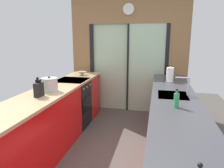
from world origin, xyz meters
TOP-DOWN VIEW (x-y plane):
  - ground_plane at (0.00, 0.60)m, footprint 5.04×7.60m
  - back_wall_unit at (0.00, 2.40)m, footprint 2.64×0.12m
  - left_counter_run at (-0.91, 0.13)m, footprint 0.62×3.80m
  - right_counter_run at (0.91, 0.30)m, footprint 0.62×3.80m
  - sink_faucet at (1.06, 0.55)m, footprint 0.19×0.02m
  - oven_range at (-0.91, 1.25)m, footprint 0.60×0.60m
  - mixing_bowl at (-0.89, 1.76)m, footprint 0.21×0.21m
  - knife_block at (-0.89, 0.09)m, footprint 0.09×0.14m
  - stock_pot at (-0.89, 0.38)m, footprint 0.24×0.24m
  - soap_bottle_near at (0.89, -0.00)m, footprint 0.06×0.06m
  - soap_bottle_far at (0.89, 1.61)m, footprint 0.06×0.06m
  - paper_towel_roll at (0.89, 1.45)m, footprint 0.15×0.15m

SIDE VIEW (x-z plane):
  - ground_plane at x=0.00m, z-range -0.02..0.00m
  - oven_range at x=-0.91m, z-range 0.00..0.92m
  - right_counter_run at x=0.91m, z-range 0.00..0.92m
  - left_counter_run at x=-0.91m, z-range 0.01..0.93m
  - mixing_bowl at x=-0.89m, z-range 0.92..1.00m
  - soap_bottle_near at x=0.89m, z-range 0.90..1.12m
  - knife_block at x=-0.89m, z-range 0.88..1.15m
  - stock_pot at x=-0.89m, z-range 0.91..1.13m
  - soap_bottle_far at x=0.89m, z-range 0.90..1.18m
  - paper_towel_roll at x=0.89m, z-range 0.90..1.19m
  - sink_faucet at x=1.06m, z-range 0.96..1.22m
  - back_wall_unit at x=0.00m, z-range 0.17..2.87m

